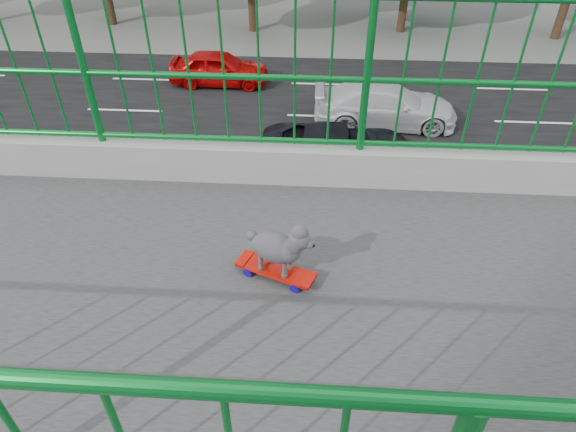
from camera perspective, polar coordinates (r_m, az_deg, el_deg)
The scene contains 9 objects.
road at distance 17.61m, azimuth 4.20°, elevation 6.62°, with size 18.00×90.00×0.02m, color black.
railing at distance 2.88m, azimuth 9.23°, elevation -8.46°, with size 3.00×24.00×1.42m.
skateboard at distance 3.20m, azimuth -1.40°, elevation -6.17°, with size 0.32×0.53×0.07m.
poodle at distance 3.04m, azimuth -1.06°, elevation -3.43°, with size 0.28×0.42×0.37m.
car_0 at distance 12.81m, azimuth 27.40°, elevation -8.53°, with size 1.90×4.73×1.61m, color black.
car_2 at distance 16.75m, azimuth 5.85°, elevation 7.52°, with size 2.38×5.17×1.44m, color black.
car_3 at distance 19.69m, azimuth 10.94°, elevation 12.18°, with size 2.16×5.31×1.54m, color silver.
car_4 at distance 22.87m, azimuth -7.76°, elevation 16.18°, with size 1.69×4.21×1.43m, color #BA0708.
car_5 at distance 11.90m, azimuth -9.37°, elevation -7.72°, with size 1.69×4.85×1.60m, color silver.
Camera 1 is at (1.96, -0.33, 9.30)m, focal length 31.59 mm.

